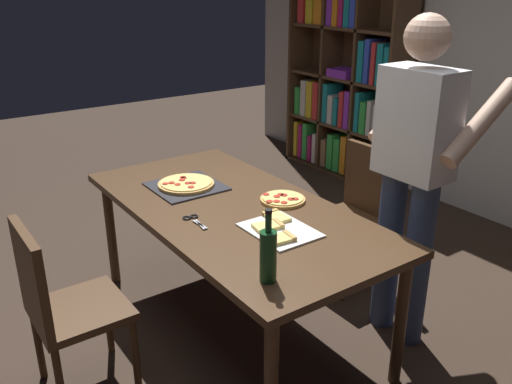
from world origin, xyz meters
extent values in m
plane|color=#38281E|center=(0.00, 0.00, 0.00)|extent=(12.00, 12.00, 0.00)
cube|color=#4C331E|center=(0.00, 0.00, 0.73)|extent=(1.90, 0.94, 0.04)
cylinder|color=#4C331E|center=(-0.87, -0.39, 0.35)|extent=(0.06, 0.06, 0.71)
cylinder|color=#4C331E|center=(-0.87, 0.39, 0.35)|extent=(0.06, 0.06, 0.71)
cylinder|color=#4C331E|center=(0.87, 0.39, 0.35)|extent=(0.06, 0.06, 0.71)
cube|color=#472D19|center=(0.00, -0.87, 0.43)|extent=(0.42, 0.42, 0.04)
cube|color=#472D19|center=(0.00, -1.06, 0.68)|extent=(0.42, 0.04, 0.45)
cylinder|color=#472D19|center=(0.18, -0.69, 0.21)|extent=(0.04, 0.04, 0.41)
cylinder|color=#472D19|center=(-0.18, -0.69, 0.21)|extent=(0.04, 0.04, 0.41)
cylinder|color=#472D19|center=(-0.18, -1.05, 0.21)|extent=(0.04, 0.04, 0.41)
cube|color=#472D19|center=(0.00, 0.87, 0.43)|extent=(0.42, 0.42, 0.04)
cube|color=#472D19|center=(0.00, 1.06, 0.68)|extent=(0.42, 0.04, 0.45)
cylinder|color=#472D19|center=(-0.18, 0.69, 0.21)|extent=(0.04, 0.04, 0.41)
cylinder|color=#472D19|center=(0.18, 0.69, 0.21)|extent=(0.04, 0.04, 0.41)
cylinder|color=#472D19|center=(-0.18, 1.05, 0.21)|extent=(0.04, 0.04, 0.41)
cylinder|color=#472D19|center=(0.18, 1.05, 0.21)|extent=(0.04, 0.04, 0.41)
cube|color=#513823|center=(-2.27, 2.35, 0.97)|extent=(0.03, 0.35, 1.95)
cube|color=#513823|center=(-0.90, 2.35, 0.97)|extent=(0.03, 0.35, 1.95)
cube|color=#513823|center=(-1.58, 2.35, 0.01)|extent=(1.40, 0.35, 0.03)
cube|color=#513823|center=(-1.58, 2.51, 0.97)|extent=(1.40, 0.03, 1.95)
cube|color=#513823|center=(-1.58, 2.35, 0.50)|extent=(1.34, 0.29, 0.03)
cube|color=#513823|center=(-1.58, 2.35, 0.97)|extent=(1.34, 0.29, 0.03)
cube|color=#513823|center=(-1.58, 2.35, 1.45)|extent=(1.34, 0.29, 0.03)
cube|color=#513823|center=(-1.81, 2.35, 0.97)|extent=(0.03, 0.29, 1.89)
cube|color=#513823|center=(-1.36, 2.35, 0.97)|extent=(0.03, 0.29, 1.89)
cube|color=yellow|center=(-2.18, 2.33, 0.24)|extent=(0.05, 0.22, 0.38)
cube|color=#B21E66|center=(-2.11, 2.33, 0.23)|extent=(0.05, 0.22, 0.37)
cube|color=green|center=(-2.03, 2.33, 0.24)|extent=(0.07, 0.22, 0.39)
cube|color=#B21E66|center=(-1.95, 2.33, 0.19)|extent=(0.05, 0.22, 0.28)
cube|color=silver|center=(-1.87, 2.33, 0.20)|extent=(0.05, 0.22, 0.32)
cube|color=olive|center=(-1.73, 2.33, 0.19)|extent=(0.07, 0.22, 0.29)
cube|color=green|center=(-1.63, 2.33, 0.23)|extent=(0.08, 0.22, 0.36)
cube|color=green|center=(-1.53, 2.33, 0.21)|extent=(0.08, 0.22, 0.34)
cube|color=orange|center=(-1.44, 2.33, 0.24)|extent=(0.07, 0.22, 0.39)
cube|color=olive|center=(-1.26, 2.33, 0.24)|extent=(0.11, 0.22, 0.38)
cube|color=green|center=(-1.14, 2.33, 0.21)|extent=(0.12, 0.22, 0.34)
cube|color=silver|center=(-1.01, 2.33, 0.23)|extent=(0.10, 0.22, 0.36)
cube|color=green|center=(-2.17, 2.33, 0.66)|extent=(0.07, 0.22, 0.29)
cube|color=silver|center=(-2.08, 2.33, 0.70)|extent=(0.08, 0.22, 0.37)
cube|color=yellow|center=(-1.98, 2.33, 0.71)|extent=(0.08, 0.22, 0.38)
cube|color=red|center=(-1.88, 2.33, 0.71)|extent=(0.07, 0.22, 0.38)
cube|color=teal|center=(-1.74, 2.33, 0.71)|extent=(0.06, 0.22, 0.39)
cube|color=silver|center=(-1.66, 2.33, 0.66)|extent=(0.07, 0.22, 0.29)
cube|color=teal|center=(-1.58, 2.33, 0.65)|extent=(0.05, 0.22, 0.27)
cube|color=red|center=(-1.50, 2.33, 0.69)|extent=(0.05, 0.22, 0.35)
cube|color=purple|center=(-1.43, 2.33, 0.70)|extent=(0.06, 0.22, 0.36)
cube|color=teal|center=(-1.29, 2.33, 0.70)|extent=(0.05, 0.22, 0.37)
cube|color=green|center=(-1.21, 2.33, 0.67)|extent=(0.07, 0.22, 0.30)
cube|color=silver|center=(-1.14, 2.33, 0.68)|extent=(0.05, 0.22, 0.33)
cube|color=silver|center=(-1.06, 2.33, 0.67)|extent=(0.05, 0.22, 0.30)
cube|color=green|center=(-0.98, 2.33, 0.66)|extent=(0.07, 0.22, 0.28)
cube|color=purple|center=(-1.58, 2.33, 1.03)|extent=(0.27, 0.25, 0.08)
cube|color=teal|center=(-1.29, 2.33, 1.18)|extent=(0.07, 0.22, 0.37)
cube|color=blue|center=(-1.21, 2.33, 1.19)|extent=(0.05, 0.22, 0.39)
cube|color=red|center=(-1.14, 2.33, 1.18)|extent=(0.05, 0.22, 0.37)
cube|color=teal|center=(-1.06, 2.33, 1.18)|extent=(0.07, 0.22, 0.37)
cube|color=teal|center=(-0.98, 2.33, 1.16)|extent=(0.05, 0.22, 0.35)
cube|color=red|center=(-2.16, 2.33, 1.60)|extent=(0.09, 0.22, 0.28)
cube|color=yellow|center=(-2.03, 2.33, 1.63)|extent=(0.10, 0.22, 0.34)
cube|color=orange|center=(-1.90, 2.33, 1.64)|extent=(0.11, 0.22, 0.36)
cube|color=purple|center=(-1.74, 2.33, 1.64)|extent=(0.07, 0.22, 0.35)
cube|color=orange|center=(-1.66, 2.33, 1.60)|extent=(0.07, 0.22, 0.28)
cube|color=#B21E66|center=(-1.58, 2.33, 1.61)|extent=(0.06, 0.22, 0.30)
cube|color=teal|center=(-1.50, 2.33, 1.63)|extent=(0.06, 0.22, 0.34)
cube|color=blue|center=(-1.43, 2.33, 1.61)|extent=(0.07, 0.22, 0.29)
cylinder|color=#38476B|center=(0.68, 0.72, 0.47)|extent=(0.14, 0.14, 0.95)
cylinder|color=#38476B|center=(0.48, 0.72, 0.47)|extent=(0.14, 0.14, 0.95)
cube|color=white|center=(0.58, 0.72, 1.23)|extent=(0.38, 0.22, 0.55)
sphere|color=#E0B293|center=(0.58, 0.72, 1.64)|extent=(0.22, 0.22, 0.22)
cylinder|color=#E0B293|center=(0.81, 0.90, 1.25)|extent=(0.09, 0.50, 0.39)
cylinder|color=#E0B293|center=(0.35, 0.90, 1.25)|extent=(0.09, 0.50, 0.39)
cube|color=#2D2D33|center=(-0.40, -0.07, 0.76)|extent=(0.39, 0.39, 0.01)
cylinder|color=tan|center=(-0.40, -0.07, 0.77)|extent=(0.33, 0.33, 0.02)
cylinder|color=#EACC6B|center=(-0.40, -0.07, 0.78)|extent=(0.30, 0.30, 0.01)
cylinder|color=#B22819|center=(-0.46, -0.05, 0.79)|extent=(0.04, 0.04, 0.00)
cylinder|color=#B22819|center=(-0.31, -0.09, 0.79)|extent=(0.04, 0.04, 0.00)
cylinder|color=#B22819|center=(-0.37, -0.07, 0.79)|extent=(0.04, 0.04, 0.00)
cylinder|color=#B22819|center=(-0.43, -0.15, 0.79)|extent=(0.04, 0.04, 0.00)
cylinder|color=#B22819|center=(-0.44, -0.18, 0.79)|extent=(0.04, 0.04, 0.00)
cylinder|color=#B22819|center=(-0.36, -0.05, 0.79)|extent=(0.04, 0.04, 0.00)
cylinder|color=#B22819|center=(-0.44, -0.08, 0.79)|extent=(0.04, 0.04, 0.00)
cylinder|color=#B22819|center=(-0.39, -0.13, 0.79)|extent=(0.04, 0.04, 0.00)
cylinder|color=#B22819|center=(-0.48, -0.05, 0.79)|extent=(0.04, 0.04, 0.00)
cube|color=white|center=(0.39, 0.02, 0.76)|extent=(0.36, 0.28, 0.01)
cube|color=#EACC6B|center=(0.48, -0.06, 0.77)|extent=(0.10, 0.15, 0.02)
cube|color=tan|center=(0.49, 0.00, 0.77)|extent=(0.09, 0.03, 0.02)
cube|color=#EACC6B|center=(0.34, -0.02, 0.77)|extent=(0.11, 0.15, 0.02)
cube|color=tan|center=(0.35, 0.04, 0.77)|extent=(0.09, 0.04, 0.02)
cube|color=#EACC6B|center=(0.28, 0.08, 0.77)|extent=(0.14, 0.10, 0.02)
cube|color=tan|center=(0.22, 0.09, 0.77)|extent=(0.03, 0.09, 0.02)
cylinder|color=#194723|center=(0.72, -0.30, 0.86)|extent=(0.07, 0.07, 0.22)
cylinder|color=#194723|center=(0.72, -0.30, 1.01)|extent=(0.03, 0.03, 0.08)
cylinder|color=black|center=(0.72, -0.30, 1.06)|extent=(0.03, 0.03, 0.02)
cube|color=silver|center=(0.11, -0.27, 0.76)|extent=(0.12, 0.02, 0.01)
cube|color=silver|center=(0.11, -0.27, 0.76)|extent=(0.12, 0.03, 0.01)
torus|color=black|center=(0.00, -0.24, 0.76)|extent=(0.05, 0.05, 0.01)
torus|color=black|center=(-0.01, -0.28, 0.76)|extent=(0.05, 0.05, 0.01)
cylinder|color=tan|center=(0.09, 0.26, 0.76)|extent=(0.25, 0.25, 0.02)
cylinder|color=#EACC6B|center=(0.09, 0.26, 0.77)|extent=(0.22, 0.22, 0.01)
cylinder|color=#B22819|center=(0.08, 0.29, 0.78)|extent=(0.04, 0.04, 0.00)
cylinder|color=#B22819|center=(0.06, 0.27, 0.78)|extent=(0.04, 0.04, 0.00)
cylinder|color=#B22819|center=(0.01, 0.21, 0.78)|extent=(0.04, 0.04, 0.00)
cylinder|color=#B22819|center=(0.14, 0.28, 0.78)|extent=(0.04, 0.04, 0.00)
cylinder|color=#B22819|center=(0.12, 0.20, 0.78)|extent=(0.04, 0.04, 0.00)
cylinder|color=#B22819|center=(0.10, 0.17, 0.78)|extent=(0.04, 0.04, 0.00)
cylinder|color=#B22819|center=(0.16, 0.30, 0.78)|extent=(0.04, 0.04, 0.00)
cylinder|color=#B22819|center=(0.16, 0.22, 0.78)|extent=(0.04, 0.04, 0.00)
cylinder|color=#B22819|center=(0.07, 0.24, 0.78)|extent=(0.04, 0.04, 0.00)
camera|label=1|loc=(2.25, -1.44, 1.90)|focal=37.90mm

